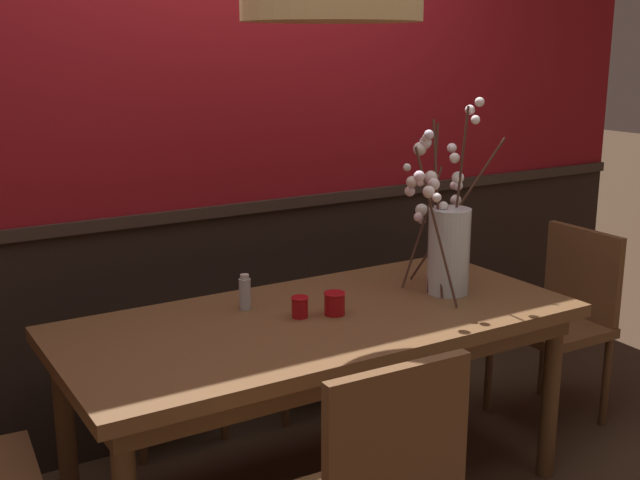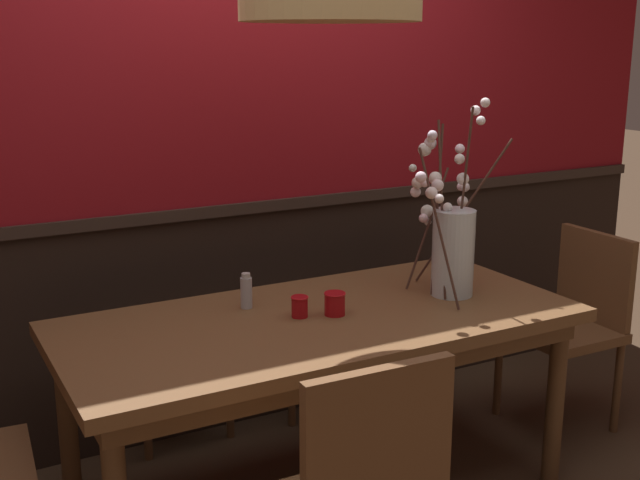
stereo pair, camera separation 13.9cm
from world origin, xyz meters
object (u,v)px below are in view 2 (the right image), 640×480
Objects in this scene: chair_far_side_left at (166,323)px; vase_with_blossoms at (451,244)px; chair_head_east_end at (573,317)px; candle_holder_nearer_center at (335,303)px; dining_table at (320,337)px; chair_far_side_right at (296,300)px; candle_holder_nearer_edge at (300,306)px; condiment_bottle at (246,291)px.

chair_far_side_left is 1.34m from vase_with_blossoms.
chair_head_east_end is 1.31m from candle_holder_nearer_center.
vase_with_blossoms is at bearing -1.65° from dining_table.
chair_far_side_right is at bearing 106.11° from vase_with_blossoms.
candle_holder_nearer_center is 0.13m from candle_holder_nearer_edge.
candle_holder_nearer_edge is (-0.07, 0.02, 0.12)m from dining_table.
chair_far_side_right is (-1.00, 0.83, -0.00)m from chair_head_east_end.
condiment_bottle is (-0.26, 0.23, 0.02)m from candle_holder_nearer_center.
vase_with_blossoms reaches higher than chair_far_side_right.
vase_with_blossoms is at bearing -43.83° from chair_far_side_left.
condiment_bottle is (-0.79, 0.23, -0.14)m from vase_with_blossoms.
chair_head_east_end is 1.01× the size of chair_far_side_right.
candle_holder_nearer_center reaches higher than candle_holder_nearer_edge.
candle_holder_nearer_center is at bearing -66.68° from chair_far_side_left.
dining_table is at bearing -111.13° from chair_far_side_right.
chair_far_side_left is 10.20× the size of candle_holder_nearer_center.
dining_table is 22.24× the size of candle_holder_nearer_center.
vase_with_blossoms is at bearing -177.09° from chair_head_east_end.
chair_head_east_end is 1.43m from candle_holder_nearer_edge.
candle_holder_nearer_edge is 0.23m from condiment_bottle.
chair_far_side_right reaches higher than candle_holder_nearer_edge.
condiment_bottle is at bearing 124.47° from candle_holder_nearer_edge.
vase_with_blossoms is (-0.75, -0.04, 0.44)m from chair_head_east_end.
chair_far_side_left is (-1.66, 0.83, -0.01)m from chair_head_east_end.
chair_head_east_end is at bearing 1.85° from candle_holder_nearer_center.
dining_table is 0.15m from candle_holder_nearer_edge.
dining_table is at bearing -179.08° from chair_head_east_end.
dining_table is 1.34m from chair_head_east_end.
candle_holder_nearer_center is (0.38, -0.88, 0.29)m from chair_far_side_left.
condiment_bottle is (-1.54, 0.19, 0.30)m from chair_head_east_end.
chair_far_side_right is 6.49× the size of condiment_bottle.
chair_head_east_end is at bearing 2.91° from vase_with_blossoms.
chair_head_east_end reaches higher than chair_far_side_right.
condiment_bottle is (0.12, -0.64, 0.31)m from chair_far_side_left.
candle_holder_nearer_center is (-0.53, -0.00, -0.16)m from vase_with_blossoms.
dining_table is 2.47× the size of vase_with_blossoms.
vase_with_blossoms is at bearing -16.16° from condiment_bottle.
chair_far_side_left is 11.11× the size of candle_holder_nearer_edge.
chair_far_side_left is at bearing 153.30° from chair_head_east_end.
chair_head_east_end is 11.27× the size of candle_holder_nearer_edge.
condiment_bottle reaches higher than candle_holder_nearer_edge.
chair_far_side_left reaches higher than candle_holder_nearer_edge.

